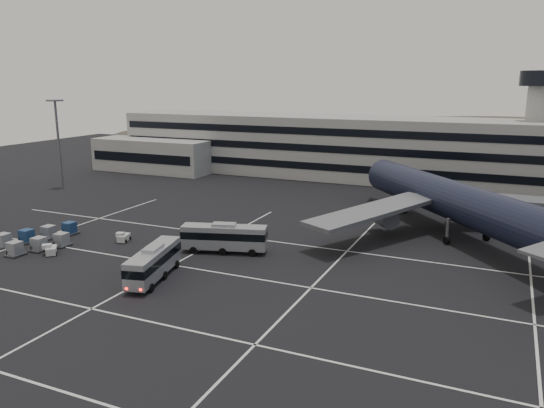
{
  "coord_description": "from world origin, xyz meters",
  "views": [
    {
      "loc": [
        30.2,
        -47.17,
        22.02
      ],
      "look_at": [
        0.41,
        19.52,
        5.0
      ],
      "focal_mm": 35.0,
      "sensor_mm": 36.0,
      "label": 1
    }
  ],
  "objects_px": {
    "trijet_main": "(463,203)",
    "bus_near": "(154,261)",
    "tug_a": "(123,237)",
    "uld_cluster": "(38,238)",
    "bus_far": "(224,236)"
  },
  "relations": [
    {
      "from": "trijet_main",
      "to": "bus_near",
      "type": "xyz_separation_m",
      "value": [
        -30.45,
        -30.41,
        -3.15
      ]
    },
    {
      "from": "tug_a",
      "to": "uld_cluster",
      "type": "xyz_separation_m",
      "value": [
        -9.77,
        -5.9,
        0.28
      ]
    },
    {
      "from": "trijet_main",
      "to": "bus_far",
      "type": "height_order",
      "value": "trijet_main"
    },
    {
      "from": "tug_a",
      "to": "bus_near",
      "type": "bearing_deg",
      "value": -55.81
    },
    {
      "from": "bus_near",
      "to": "tug_a",
      "type": "xyz_separation_m",
      "value": [
        -12.59,
        9.99,
        -1.48
      ]
    },
    {
      "from": "trijet_main",
      "to": "bus_near",
      "type": "height_order",
      "value": "trijet_main"
    },
    {
      "from": "bus_far",
      "to": "tug_a",
      "type": "relative_size",
      "value": 4.65
    },
    {
      "from": "bus_far",
      "to": "uld_cluster",
      "type": "height_order",
      "value": "bus_far"
    },
    {
      "from": "bus_far",
      "to": "uld_cluster",
      "type": "xyz_separation_m",
      "value": [
        -24.99,
        -7.56,
        -1.25
      ]
    },
    {
      "from": "uld_cluster",
      "to": "bus_far",
      "type": "bearing_deg",
      "value": 16.83
    },
    {
      "from": "bus_far",
      "to": "trijet_main",
      "type": "bearing_deg",
      "value": -72.69
    },
    {
      "from": "bus_far",
      "to": "tug_a",
      "type": "height_order",
      "value": "bus_far"
    },
    {
      "from": "bus_far",
      "to": "tug_a",
      "type": "xyz_separation_m",
      "value": [
        -15.23,
        -1.66,
        -1.54
      ]
    },
    {
      "from": "uld_cluster",
      "to": "bus_near",
      "type": "bearing_deg",
      "value": -10.38
    },
    {
      "from": "trijet_main",
      "to": "bus_near",
      "type": "relative_size",
      "value": 4.27
    }
  ]
}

